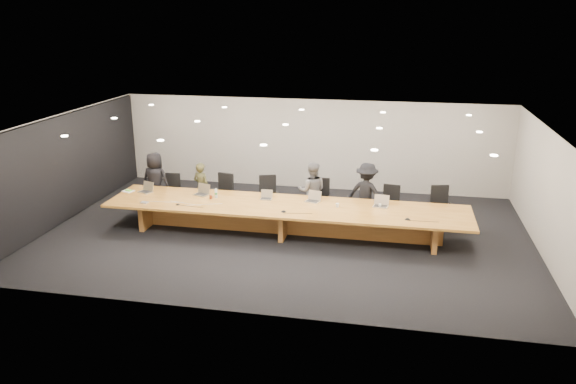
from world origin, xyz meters
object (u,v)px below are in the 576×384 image
laptop_c (266,195)px  amber_mug (211,197)px  laptop_b (201,190)px  chair_far_left (171,192)px  mic_right (408,219)px  conference_table (286,214)px  water_bottle (216,193)px  laptop_d (313,197)px  laptop_e (381,201)px  person_d (366,193)px  laptop_a (145,187)px  av_box (144,202)px  mic_center (284,211)px  chair_right (390,205)px  mic_left (178,204)px  person_a (155,181)px  chair_mid_right (320,198)px  person_b (202,188)px  person_c (312,191)px  paper_cup_far (380,206)px  chair_left (222,193)px  chair_far_right (441,207)px  paper_cup_near (337,205)px  chair_mid_left (268,196)px

laptop_c → amber_mug: size_ratio=3.22×
laptop_c → laptop_b: bearing=177.6°
chair_far_left → mic_right: chair_far_left is taller
conference_table → water_bottle: bearing=172.9°
laptop_d → laptop_e: size_ratio=0.97×
person_d → water_bottle: 3.90m
laptop_a → av_box: bearing=-45.0°
laptop_c → mic_center: 1.06m
chair_right → mic_left: (-5.16, -1.68, 0.24)m
person_a → person_d: size_ratio=1.00×
chair_mid_right → mic_left: bearing=-151.2°
person_b → laptop_d: person_b is taller
water_bottle → mic_left: 1.05m
person_c → laptop_e: size_ratio=4.33×
person_b → person_c: (3.06, 0.06, 0.07)m
person_a → paper_cup_far: 6.31m
chair_mid_right → paper_cup_far: bearing=-32.3°
chair_left → laptop_e: 4.44m
laptop_a → mic_right: (6.83, -0.74, -0.12)m
chair_far_right → laptop_e: 1.78m
conference_table → paper_cup_near: 1.31m
person_c → mic_left: (-3.10, -1.69, -0.02)m
laptop_b → chair_mid_right: bearing=35.5°
paper_cup_far → chair_far_left: bearing=171.2°
chair_far_left → chair_mid_right: (4.21, 0.12, 0.03)m
person_d → laptop_e: bearing=134.3°
chair_far_left → person_d: 5.46m
chair_mid_left → paper_cup_near: bearing=-45.8°
av_box → water_bottle: bearing=31.5°
person_c → chair_left: bearing=-7.0°
chair_left → paper_cup_near: (3.30, -1.10, 0.25)m
person_c → av_box: (-3.98, -1.72, -0.02)m
laptop_b → chair_mid_left: bearing=45.6°
chair_left → person_d: (3.94, -0.04, 0.26)m
chair_mid_left → mic_center: bearing=-82.1°
laptop_a → paper_cup_near: 5.15m
person_d → mic_left: 4.84m
av_box → laptop_d: bearing=19.1°
mic_right → chair_mid_right: bearing=142.2°
chair_mid_right → paper_cup_near: bearing=-64.2°
person_b → mic_left: (-0.04, -1.62, 0.06)m
chair_right → laptop_d: 2.10m
person_d → amber_mug: (-3.90, -1.04, -0.02)m
chair_left → laptop_e: size_ratio=3.05×
laptop_e → paper_cup_far: bearing=-108.2°
av_box → mic_center: mic_center is taller
laptop_a → amber_mug: laptop_a is taller
laptop_c → water_bottle: size_ratio=1.29×
laptop_d → laptop_c: bearing=-161.6°
chair_far_left → av_box: (0.03, -1.74, 0.26)m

